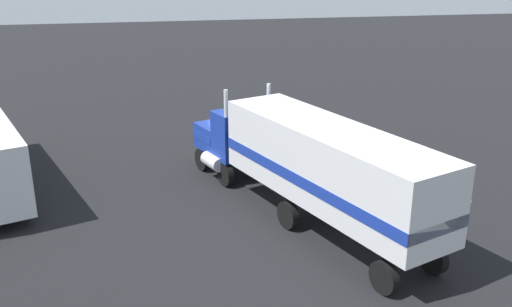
# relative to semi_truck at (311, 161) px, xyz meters

# --- Properties ---
(ground_plane) EXTENTS (120.00, 120.00, 0.00)m
(ground_plane) POSITION_rel_semi_truck_xyz_m (6.03, 1.93, -2.52)
(ground_plane) COLOR black
(lane_stripe_near) EXTENTS (4.22, 1.56, 0.01)m
(lane_stripe_near) POSITION_rel_semi_truck_xyz_m (7.65, -1.57, -2.52)
(lane_stripe_near) COLOR silver
(lane_stripe_near) RESTS_ON ground_plane
(lane_stripe_mid) EXTENTS (4.13, 1.81, 0.01)m
(lane_stripe_mid) POSITION_rel_semi_truck_xyz_m (1.18, -4.06, -2.52)
(lane_stripe_mid) COLOR silver
(lane_stripe_mid) RESTS_ON ground_plane
(lane_stripe_far) EXTENTS (4.21, 1.60, 0.01)m
(lane_stripe_far) POSITION_rel_semi_truck_xyz_m (2.44, -6.54, -2.52)
(lane_stripe_far) COLOR silver
(lane_stripe_far) RESTS_ON ground_plane
(semi_truck) EXTENTS (14.08, 7.53, 4.50)m
(semi_truck) POSITION_rel_semi_truck_xyz_m (0.00, 0.00, 0.00)
(semi_truck) COLOR #193399
(semi_truck) RESTS_ON ground_plane
(person_bystander) EXTENTS (0.36, 0.47, 1.63)m
(person_bystander) POSITION_rel_semi_truck_xyz_m (-0.20, -3.28, -1.63)
(person_bystander) COLOR #2D3347
(person_bystander) RESTS_ON ground_plane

